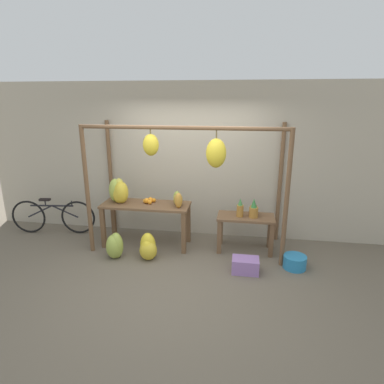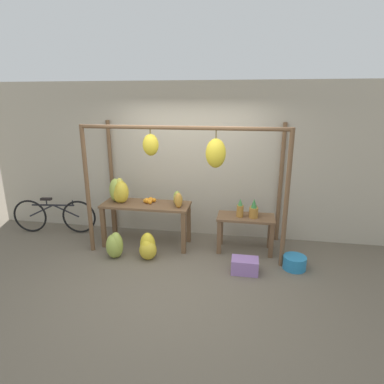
% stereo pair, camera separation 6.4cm
% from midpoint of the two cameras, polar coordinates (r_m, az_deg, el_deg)
% --- Properties ---
extents(ground_plane, '(20.00, 20.00, 0.00)m').
position_cam_midpoint_polar(ground_plane, '(4.90, -2.65, -14.44)').
color(ground_plane, '#665B4C').
extents(shop_wall_back, '(8.00, 0.08, 2.80)m').
position_cam_midpoint_polar(shop_wall_back, '(5.89, 0.52, 5.52)').
color(shop_wall_back, '#B2A893').
rests_on(shop_wall_back, ground_plane).
extents(stall_awning, '(3.21, 1.13, 2.12)m').
position_cam_midpoint_polar(stall_awning, '(5.02, -0.05, 5.03)').
color(stall_awning, brown).
rests_on(stall_awning, ground_plane).
extents(display_table_main, '(1.51, 0.56, 0.76)m').
position_cam_midpoint_polar(display_table_main, '(5.62, -7.83, -3.34)').
color(display_table_main, brown).
rests_on(display_table_main, ground_plane).
extents(display_table_side, '(0.94, 0.46, 0.62)m').
position_cam_midpoint_polar(display_table_side, '(5.48, 9.83, -5.66)').
color(display_table_side, brown).
rests_on(display_table_side, ground_plane).
extents(banana_pile_on_table, '(0.40, 0.36, 0.42)m').
position_cam_midpoint_polar(banana_pile_on_table, '(5.70, -12.49, 0.11)').
color(banana_pile_on_table, gold).
rests_on(banana_pile_on_table, display_table_main).
extents(orange_pile, '(0.21, 0.20, 0.09)m').
position_cam_midpoint_polar(orange_pile, '(5.60, -7.36, -1.52)').
color(orange_pile, orange).
rests_on(orange_pile, display_table_main).
extents(pineapple_cluster, '(0.35, 0.26, 0.31)m').
position_cam_midpoint_polar(pineapple_cluster, '(5.38, 10.57, -3.06)').
color(pineapple_cluster, '#A3702D').
rests_on(pineapple_cluster, display_table_side).
extents(banana_pile_ground_left, '(0.37, 0.37, 0.44)m').
position_cam_midpoint_polar(banana_pile_ground_left, '(5.42, -13.24, -9.33)').
color(banana_pile_ground_left, '#9EB247').
rests_on(banana_pile_ground_left, ground_plane).
extents(banana_pile_ground_right, '(0.35, 0.39, 0.43)m').
position_cam_midpoint_polar(banana_pile_ground_right, '(5.30, -7.53, -9.82)').
color(banana_pile_ground_right, gold).
rests_on(banana_pile_ground_right, ground_plane).
extents(fruit_crate_white, '(0.40, 0.27, 0.22)m').
position_cam_midpoint_polar(fruit_crate_white, '(4.96, 9.73, -12.78)').
color(fruit_crate_white, '#9970B7').
rests_on(fruit_crate_white, ground_plane).
extents(blue_bucket, '(0.35, 0.35, 0.20)m').
position_cam_midpoint_polar(blue_bucket, '(5.25, 18.11, -11.84)').
color(blue_bucket, teal).
rests_on(blue_bucket, ground_plane).
extents(parked_bicycle, '(1.60, 0.24, 0.69)m').
position_cam_midpoint_polar(parked_bicycle, '(6.70, -23.03, -3.89)').
color(parked_bicycle, black).
rests_on(parked_bicycle, ground_plane).
extents(papaya_pile, '(0.24, 0.36, 0.26)m').
position_cam_midpoint_polar(papaya_pile, '(5.39, -2.18, -1.28)').
color(papaya_pile, '#93A33D').
rests_on(papaya_pile, display_table_main).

